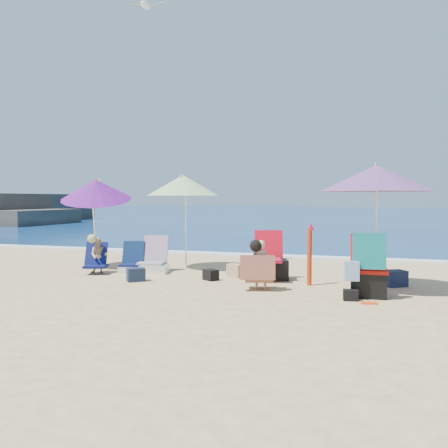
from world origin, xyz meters
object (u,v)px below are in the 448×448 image
(umbrella_blue, at_px, (96,189))
(person_center, at_px, (259,266))
(umbrella_striped, at_px, (183,185))
(camp_chair_right, at_px, (368,274))
(person_left, at_px, (98,255))
(chair_rainbow, at_px, (154,263))
(chair_navy, at_px, (132,264))
(camp_chair_left, at_px, (272,265))
(seagull, at_px, (146,5))
(umbrella_turquoise, at_px, (376,178))
(furled_umbrella, at_px, (310,251))

(umbrella_blue, xyz_separation_m, person_center, (4.28, -1.59, -1.38))
(umbrella_striped, bearing_deg, person_center, -41.59)
(camp_chair_right, distance_m, person_left, 5.65)
(person_center, xyz_separation_m, person_left, (-3.75, 0.81, -0.04))
(chair_rainbow, bearing_deg, umbrella_striped, 61.52)
(chair_navy, xyz_separation_m, chair_rainbow, (0.46, 0.17, 0.03))
(camp_chair_left, relative_size, seagull, 1.04)
(chair_navy, distance_m, person_left, 0.74)
(camp_chair_right, height_order, seagull, seagull)
(umbrella_turquoise, xyz_separation_m, furled_umbrella, (-1.16, 0.13, -1.32))
(person_center, bearing_deg, umbrella_blue, 159.66)
(chair_rainbow, bearing_deg, chair_navy, -159.88)
(chair_navy, xyz_separation_m, camp_chair_right, (4.96, -1.19, 0.21))
(chair_rainbow, bearing_deg, camp_chair_right, -16.77)
(chair_navy, height_order, person_center, person_center)
(umbrella_striped, height_order, person_center, umbrella_striped)
(camp_chair_left, distance_m, person_center, 1.15)
(umbrella_striped, distance_m, seagull, 4.35)
(umbrella_blue, bearing_deg, person_left, -56.03)
(furled_umbrella, height_order, person_center, furled_umbrella)
(umbrella_blue, relative_size, camp_chair_left, 2.27)
(chair_rainbow, relative_size, person_left, 0.95)
(umbrella_turquoise, bearing_deg, person_left, 178.04)
(camp_chair_right, bearing_deg, person_center, 178.59)
(umbrella_striped, xyz_separation_m, chair_navy, (-0.84, -0.88, -1.72))
(camp_chair_right, distance_m, seagull, 8.05)
(umbrella_blue, height_order, chair_rainbow, umbrella_blue)
(furled_umbrella, bearing_deg, person_left, 179.25)
(camp_chair_right, bearing_deg, chair_navy, 166.50)
(person_center, xyz_separation_m, seagull, (-3.32, 2.29, 5.69))
(furled_umbrella, distance_m, chair_navy, 3.95)
(camp_chair_right, xyz_separation_m, person_center, (-1.83, 0.05, 0.05))
(umbrella_turquoise, height_order, umbrella_striped, umbrella_turquoise)
(chair_navy, bearing_deg, chair_rainbow, 20.12)
(person_center, bearing_deg, camp_chair_right, -1.41)
(furled_umbrella, xyz_separation_m, seagull, (-4.09, 1.54, 5.48))
(furled_umbrella, bearing_deg, camp_chair_left, 153.49)
(person_left, relative_size, seagull, 0.91)
(umbrella_striped, bearing_deg, person_left, -140.31)
(person_left, bearing_deg, umbrella_turquoise, -1.96)
(camp_chair_left, height_order, seagull, seagull)
(camp_chair_left, height_order, person_left, camp_chair_left)
(chair_navy, bearing_deg, furled_umbrella, -5.82)
(furled_umbrella, distance_m, camp_chair_left, 0.95)
(chair_navy, height_order, camp_chair_left, camp_chair_left)
(chair_rainbow, bearing_deg, person_center, -26.17)
(umbrella_striped, distance_m, person_center, 3.39)
(umbrella_blue, distance_m, camp_chair_right, 6.48)
(person_center, bearing_deg, umbrella_striped, 138.41)
(camp_chair_left, height_order, camp_chair_right, camp_chair_right)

